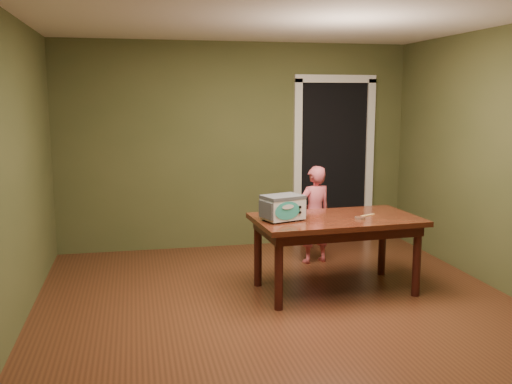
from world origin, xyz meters
TOP-DOWN VIEW (x-y plane):
  - floor at (0.00, 0.00)m, footprint 5.00×5.00m
  - room_shell at (0.00, 0.00)m, footprint 4.52×5.02m
  - doorway at (1.30, 2.78)m, footprint 1.10×0.66m
  - dining_table at (0.64, 0.54)m, footprint 1.65×0.99m
  - toy_oven at (0.09, 0.51)m, footprint 0.45×0.37m
  - baking_pan at (0.83, 0.40)m, footprint 0.10×0.10m
  - spatula at (0.97, 0.54)m, footprint 0.17×0.10m
  - child at (0.74, 1.53)m, footprint 0.47×0.36m

SIDE VIEW (x-z plane):
  - floor at x=0.00m, z-range 0.00..0.00m
  - child at x=0.74m, z-range 0.00..1.14m
  - dining_table at x=0.64m, z-range 0.28..1.03m
  - spatula at x=0.97m, z-range 0.75..0.76m
  - baking_pan at x=0.83m, z-range 0.75..0.77m
  - toy_oven at x=0.09m, z-range 0.76..1.00m
  - doorway at x=1.30m, z-range -0.07..2.18m
  - room_shell at x=0.00m, z-range 0.40..3.01m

